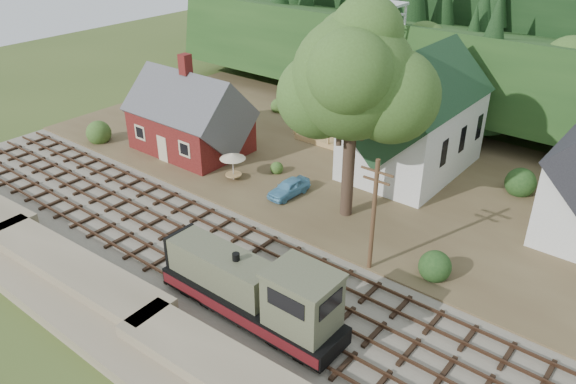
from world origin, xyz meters
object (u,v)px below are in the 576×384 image
Objects in this scene: locomotive at (256,292)px; patio_set at (233,157)px; car_green at (165,132)px; car_blue at (289,188)px.

locomotive reaches higher than patio_set.
patio_set is (-13.09, 11.84, 0.28)m from locomotive.
car_green is 1.52× the size of patio_set.
car_blue is 1.07× the size of car_green.
car_blue is at bearing 121.45° from locomotive.
locomotive is 28.31m from car_green.
car_blue is 16.90m from car_green.
locomotive is at bearing -42.12° from patio_set.
car_blue is (-7.67, 12.55, -1.11)m from locomotive.
patio_set reaches higher than car_green.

